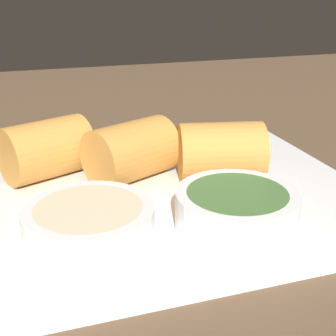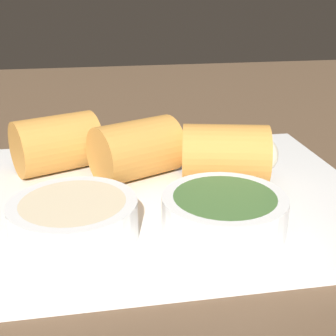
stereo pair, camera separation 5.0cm
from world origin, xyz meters
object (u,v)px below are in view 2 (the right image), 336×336
dipping_bowl_far (74,218)px  spoon (167,139)px  serving_plate (168,199)px  dipping_bowl_near (231,212)px

dipping_bowl_far → spoon: bearing=-114.4°
serving_plate → dipping_bowl_far: bearing=40.5°
dipping_bowl_near → dipping_bowl_far: bearing=-5.0°
dipping_bowl_near → spoon: 23.16cm
dipping_bowl_near → spoon: (0.46, -23.04, -2.33)cm
serving_plate → spoon: 16.03cm
dipping_bowl_far → spoon: 24.40cm
serving_plate → dipping_bowl_far: size_ratio=3.74×
dipping_bowl_far → dipping_bowl_near: bearing=175.0°
dipping_bowl_near → dipping_bowl_far: (10.48, -0.91, 0.00)cm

